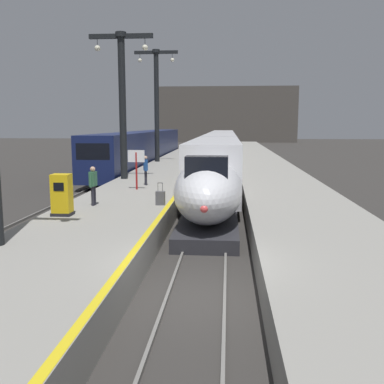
% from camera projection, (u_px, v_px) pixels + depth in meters
% --- Properties ---
extents(ground_plane, '(260.00, 260.00, 0.00)m').
position_uv_depth(ground_plane, '(196.00, 299.00, 11.47)').
color(ground_plane, '#33302D').
extents(platform_left, '(4.80, 110.00, 1.05)m').
position_uv_depth(platform_left, '(169.00, 173.00, 36.09)').
color(platform_left, gray).
rests_on(platform_left, ground).
extents(platform_right, '(4.80, 110.00, 1.05)m').
position_uv_depth(platform_right, '(268.00, 174.00, 35.43)').
color(platform_right, gray).
rests_on(platform_right, ground).
extents(platform_left_safety_stripe, '(0.20, 107.80, 0.01)m').
position_uv_depth(platform_left_safety_stripe, '(197.00, 167.00, 35.83)').
color(platform_left_safety_stripe, yellow).
rests_on(platform_left_safety_stripe, platform_left).
extents(rail_main_left, '(0.08, 110.00, 0.12)m').
position_uv_depth(rail_main_left, '(210.00, 175.00, 38.60)').
color(rail_main_left, slate).
rests_on(rail_main_left, ground).
extents(rail_main_right, '(0.08, 110.00, 0.12)m').
position_uv_depth(rail_main_right, '(227.00, 176.00, 38.48)').
color(rail_main_right, slate).
rests_on(rail_main_right, ground).
extents(rail_secondary_left, '(0.08, 110.00, 0.12)m').
position_uv_depth(rail_secondary_left, '(120.00, 175.00, 39.26)').
color(rail_secondary_left, slate).
rests_on(rail_secondary_left, ground).
extents(rail_secondary_right, '(0.08, 110.00, 0.12)m').
position_uv_depth(rail_secondary_right, '(137.00, 175.00, 39.14)').
color(rail_secondary_right, slate).
rests_on(rail_secondary_right, ground).
extents(highspeed_train_main, '(2.92, 56.59, 3.60)m').
position_uv_depth(highspeed_train_main, '(220.00, 151.00, 41.96)').
color(highspeed_train_main, silver).
rests_on(highspeed_train_main, ground).
extents(regional_train_adjacent, '(2.85, 36.60, 3.80)m').
position_uv_depth(regional_train_adjacent, '(145.00, 147.00, 46.69)').
color(regional_train_adjacent, '#141E4C').
rests_on(regional_train_adjacent, ground).
extents(station_column_mid, '(4.00, 0.68, 9.11)m').
position_uv_depth(station_column_mid, '(122.00, 92.00, 27.45)').
color(station_column_mid, black).
rests_on(station_column_mid, platform_left).
extents(station_column_far, '(4.00, 0.68, 10.24)m').
position_uv_depth(station_column_far, '(157.00, 96.00, 40.49)').
color(station_column_far, black).
rests_on(station_column_far, platform_left).
extents(passenger_near_edge, '(0.27, 0.56, 1.69)m').
position_uv_depth(passenger_near_edge, '(93.00, 183.00, 18.80)').
color(passenger_near_edge, '#23232D').
rests_on(passenger_near_edge, platform_left).
extents(passenger_mid_platform, '(0.32, 0.55, 1.69)m').
position_uv_depth(passenger_mid_platform, '(146.00, 168.00, 25.19)').
color(passenger_mid_platform, '#23232D').
rests_on(passenger_mid_platform, platform_left).
extents(rolling_suitcase, '(0.40, 0.22, 0.98)m').
position_uv_depth(rolling_suitcase, '(160.00, 198.00, 18.98)').
color(rolling_suitcase, '#4C4C51').
rests_on(rolling_suitcase, platform_left).
extents(ticket_machine_yellow, '(0.76, 0.62, 1.60)m').
position_uv_depth(ticket_machine_yellow, '(62.00, 196.00, 16.76)').
color(ticket_machine_yellow, yellow).
rests_on(ticket_machine_yellow, platform_left).
extents(departure_info_board, '(0.90, 0.10, 2.12)m').
position_uv_depth(departure_info_board, '(136.00, 162.00, 23.35)').
color(departure_info_board, maroon).
rests_on(departure_info_board, platform_left).
extents(terminus_back_wall, '(36.00, 2.00, 14.00)m').
position_uv_depth(terminus_back_wall, '(226.00, 115.00, 110.85)').
color(terminus_back_wall, '#4C4742').
rests_on(terminus_back_wall, ground).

